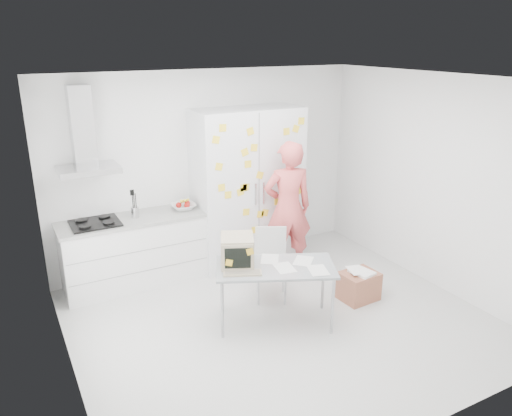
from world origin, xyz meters
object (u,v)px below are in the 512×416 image
desk (251,258)px  chair (271,259)px  person (288,208)px  cardboard_box (359,285)px

desk → chair: 0.71m
person → desk: bearing=55.4°
desk → cardboard_box: bearing=17.3°
chair → cardboard_box: 1.14m
chair → cardboard_box: bearing=-6.3°
chair → cardboard_box: size_ratio=1.90×
person → chair: (-0.56, -0.53, -0.41)m
cardboard_box → desk: bearing=172.9°
person → cardboard_box: bearing=121.0°
chair → person: bearing=70.1°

